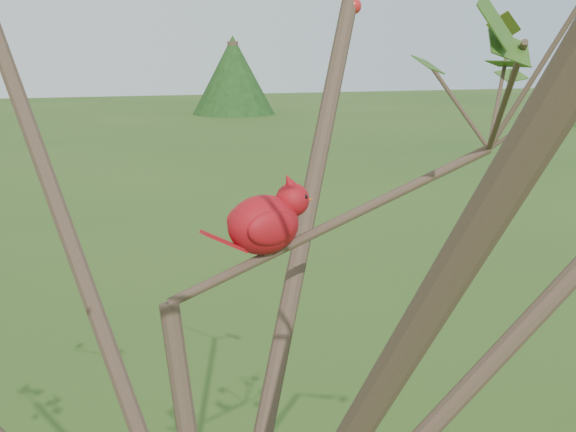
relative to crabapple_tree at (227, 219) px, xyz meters
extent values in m
sphere|color=red|center=(0.49, 0.62, 0.37)|extent=(0.04, 0.04, 0.04)
sphere|color=red|center=(0.60, 0.05, 0.06)|extent=(0.04, 0.04, 0.04)
sphere|color=red|center=(0.64, 0.09, 0.04)|extent=(0.04, 0.04, 0.04)
ellipsoid|color=#AB0E14|center=(0.09, 0.11, -0.04)|extent=(0.15, 0.12, 0.11)
sphere|color=#AB0E14|center=(0.15, 0.12, 0.00)|extent=(0.07, 0.07, 0.06)
cone|color=#AB0E14|center=(0.15, 0.12, 0.03)|extent=(0.05, 0.04, 0.05)
cone|color=#D85914|center=(0.18, 0.13, -0.01)|extent=(0.03, 0.03, 0.02)
ellipsoid|color=black|center=(0.17, 0.13, -0.01)|extent=(0.02, 0.03, 0.03)
cube|color=#AB0E14|center=(0.02, 0.10, -0.06)|extent=(0.08, 0.04, 0.05)
ellipsoid|color=#AB0E14|center=(0.08, 0.15, -0.04)|extent=(0.10, 0.05, 0.06)
ellipsoid|color=#AB0E14|center=(0.10, 0.07, -0.04)|extent=(0.10, 0.05, 0.06)
cylinder|color=#3B2920|center=(7.20, 26.60, -0.73)|extent=(0.42, 0.42, 2.78)
cone|color=#173312|center=(7.20, 26.60, -0.62)|extent=(3.24, 3.24, 3.01)
camera|label=1|loc=(-0.27, -1.06, 0.25)|focal=45.00mm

